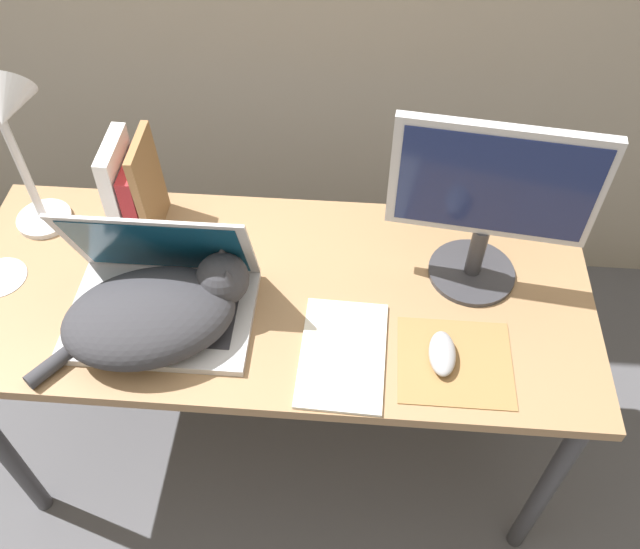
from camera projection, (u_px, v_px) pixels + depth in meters
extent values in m
plane|color=#4C4C51|center=(274.00, 539.00, 1.86)|extent=(12.00, 12.00, 0.00)
cube|color=#93704C|center=(273.00, 295.00, 1.52)|extent=(1.42, 0.60, 0.03)
cylinder|color=#38383D|center=(2.00, 448.00, 1.66)|extent=(0.04, 0.04, 0.69)
cylinder|color=#38383D|center=(546.00, 488.00, 1.60)|extent=(0.04, 0.04, 0.69)
cylinder|color=#38383D|center=(67.00, 291.00, 1.99)|extent=(0.04, 0.04, 0.69)
cylinder|color=#38383D|center=(522.00, 319.00, 1.92)|extent=(0.04, 0.04, 0.69)
cube|color=#B7B7BC|center=(162.00, 316.00, 1.45)|extent=(0.39, 0.27, 0.02)
cube|color=#28282D|center=(159.00, 318.00, 1.44)|extent=(0.32, 0.14, 0.00)
cube|color=#B7B7BC|center=(159.00, 246.00, 1.41)|extent=(0.39, 0.11, 0.25)
cube|color=#0A334C|center=(159.00, 248.00, 1.40)|extent=(0.35, 0.09, 0.22)
ellipsoid|color=#333338|center=(150.00, 317.00, 1.38)|extent=(0.41, 0.35, 0.13)
sphere|color=#333338|center=(222.00, 279.00, 1.41)|extent=(0.11, 0.11, 0.11)
cone|color=#333338|center=(222.00, 254.00, 1.40)|extent=(0.04, 0.04, 0.03)
cone|color=#333338|center=(227.00, 276.00, 1.36)|extent=(0.04, 0.04, 0.03)
cylinder|color=#333338|center=(57.00, 361.00, 1.37)|extent=(0.11, 0.13, 0.03)
cylinder|color=#333338|center=(471.00, 272.00, 1.54)|extent=(0.20, 0.20, 0.01)
cylinder|color=#333338|center=(477.00, 251.00, 1.48)|extent=(0.04, 0.04, 0.13)
cube|color=#B2B2B7|center=(495.00, 182.00, 1.33)|extent=(0.41, 0.07, 0.27)
cube|color=navy|center=(496.00, 187.00, 1.32)|extent=(0.38, 0.05, 0.24)
cube|color=olive|center=(455.00, 362.00, 1.38)|extent=(0.23, 0.21, 0.00)
ellipsoid|color=#99999E|center=(442.00, 353.00, 1.38)|extent=(0.06, 0.11, 0.04)
cube|color=white|center=(120.00, 186.00, 1.55)|extent=(0.04, 0.15, 0.24)
cube|color=maroon|center=(139.00, 195.00, 1.57)|extent=(0.04, 0.15, 0.19)
cube|color=olive|center=(149.00, 186.00, 1.55)|extent=(0.03, 0.15, 0.25)
cylinder|color=silver|center=(44.00, 219.00, 1.65)|extent=(0.13, 0.13, 0.01)
cylinder|color=silver|center=(19.00, 160.00, 1.51)|extent=(0.02, 0.02, 0.36)
cone|color=silver|center=(5.00, 104.00, 1.34)|extent=(0.11, 0.13, 0.14)
cube|color=silver|center=(343.00, 354.00, 1.39)|extent=(0.18, 0.28, 0.01)
cylinder|color=silver|center=(0.00, 277.00, 1.53)|extent=(0.12, 0.12, 0.00)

